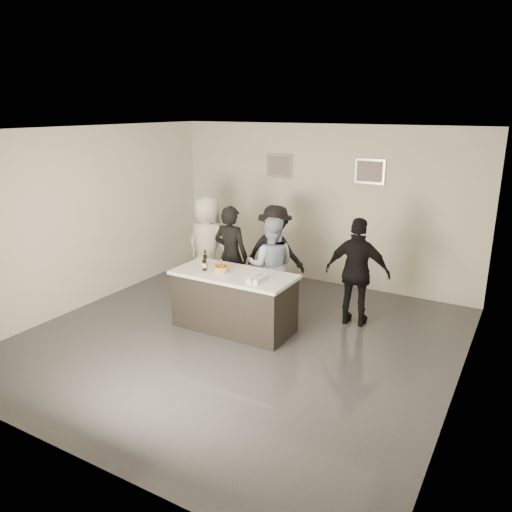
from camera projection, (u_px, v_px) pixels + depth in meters
name	position (u px, v px, depth m)	size (l,w,h in m)	color
floor	(239.00, 339.00, 7.37)	(6.00, 6.00, 0.00)	#3D3D42
ceiling	(237.00, 130.00, 6.51)	(6.00, 6.00, 0.00)	white
wall_back	(322.00, 205.00, 9.43)	(6.00, 0.04, 3.00)	silver
wall_front	(61.00, 316.00, 4.45)	(6.00, 0.04, 3.00)	silver
wall_left	(86.00, 218.00, 8.37)	(0.04, 6.00, 3.00)	silver
wall_right	(469.00, 276.00, 5.51)	(0.04, 6.00, 3.00)	silver
picture_left	(279.00, 166.00, 9.64)	(0.54, 0.04, 0.44)	#B2B2B7
picture_right	(370.00, 171.00, 8.78)	(0.54, 0.04, 0.44)	#B2B2B7
bar_counter	(234.00, 301.00, 7.61)	(1.86, 0.86, 0.90)	white
cake	(221.00, 270.00, 7.51)	(0.22, 0.22, 0.08)	gold
beer_bottle_a	(205.00, 258.00, 7.78)	(0.07, 0.07, 0.26)	black
beer_bottle_b	(204.00, 262.00, 7.55)	(0.07, 0.07, 0.26)	black
tumbler_cluster	(258.00, 278.00, 7.14)	(0.19, 0.40, 0.08)	yellow
candles	(209.00, 275.00, 7.36)	(0.24, 0.08, 0.01)	pink
person_main_black	(231.00, 255.00, 8.51)	(0.63, 0.41, 1.72)	black
person_main_blue	(271.00, 266.00, 8.12)	(0.78, 0.61, 1.62)	#A0B3D1
person_guest_left	(207.00, 245.00, 9.03)	(0.87, 0.57, 1.78)	silver
person_guest_right	(357.00, 272.00, 7.66)	(1.00, 0.42, 1.71)	black
person_guest_back	(275.00, 252.00, 8.76)	(1.08, 0.62, 1.67)	black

